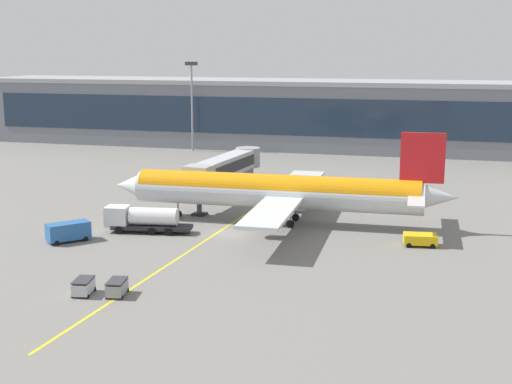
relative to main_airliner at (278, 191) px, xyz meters
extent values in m
plane|color=slate|center=(-4.65, -6.50, -4.33)|extent=(700.00, 700.00, 0.00)
cube|color=yellow|center=(-6.08, -4.50, -4.32)|extent=(5.29, 79.86, 0.01)
cube|color=slate|center=(11.84, 72.41, 2.94)|extent=(197.72, 19.48, 14.54)
cube|color=#1E2D42|center=(11.84, 62.61, 3.67)|extent=(191.79, 0.16, 8.14)
cube|color=#99999E|center=(11.84, 72.41, 10.71)|extent=(201.67, 19.87, 1.00)
cylinder|color=silver|center=(-0.27, -0.01, -0.16)|extent=(37.93, 5.46, 4.17)
cylinder|color=orange|center=(-0.27, -0.01, 0.22)|extent=(37.17, 5.27, 4.00)
cone|color=silver|center=(-20.62, -0.71, -0.16)|extent=(4.30, 4.10, 3.96)
cone|color=silver|center=(20.29, 0.70, 0.26)|extent=(5.12, 3.71, 3.54)
cube|color=red|center=(18.12, 0.62, 5.05)|extent=(5.43, 0.55, 6.25)
cube|color=silver|center=(17.77, -3.56, 0.47)|extent=(2.23, 6.73, 0.24)
cube|color=silver|center=(17.48, 4.77, 0.47)|extent=(2.23, 6.73, 0.24)
cube|color=silver|center=(1.57, -9.98, -0.47)|extent=(5.34, 16.04, 0.40)
cube|color=silver|center=(0.88, 10.06, -0.47)|extent=(5.34, 16.04, 0.40)
cylinder|color=#939399|center=(0.48, -7.15, -1.91)|extent=(3.29, 2.40, 2.29)
cylinder|color=#939399|center=(-0.02, 7.17, -1.91)|extent=(3.29, 2.40, 2.29)
cylinder|color=black|center=(-13.87, -0.48, -3.83)|extent=(1.01, 0.43, 1.00)
cylinder|color=slate|center=(-13.87, -0.48, -2.78)|extent=(0.20, 0.20, 2.09)
cylinder|color=black|center=(2.06, -1.81, -3.83)|extent=(1.01, 0.43, 1.00)
cylinder|color=slate|center=(2.06, -1.81, -2.78)|extent=(0.20, 0.20, 2.09)
cylinder|color=black|center=(1.93, 1.94, -3.83)|extent=(1.01, 0.43, 1.00)
cylinder|color=slate|center=(1.93, 1.94, -2.78)|extent=(0.20, 0.20, 2.09)
cube|color=#B2B7BC|center=(-10.73, 10.95, 1.14)|extent=(4.74, 18.60, 2.80)
cube|color=#232328|center=(-10.68, 10.94, 1.14)|extent=(4.58, 15.68, 1.54)
cube|color=#9EA3A8|center=(-11.61, 1.79, 1.14)|extent=(3.89, 3.53, 2.94)
cylinder|color=#4C4C51|center=(-11.61, 1.79, -2.29)|extent=(0.70, 0.70, 4.07)
cube|color=#262628|center=(-11.61, 1.79, -4.18)|extent=(1.96, 1.96, 0.30)
cylinder|color=gray|center=(-9.86, 20.10, 1.14)|extent=(3.90, 3.90, 3.08)
cylinder|color=gray|center=(-9.86, 20.10, -2.29)|extent=(1.80, 1.80, 4.07)
cube|color=#232326|center=(-14.13, -8.70, -3.58)|extent=(10.26, 3.93, 0.50)
cube|color=silver|center=(-18.48, -9.34, -2.33)|extent=(3.13, 2.88, 2.50)
cube|color=black|center=(-19.73, -9.53, -1.83)|extent=(0.49, 2.30, 1.12)
cylinder|color=silver|center=(-13.85, -8.66, -2.23)|extent=(6.26, 3.05, 2.20)
cylinder|color=black|center=(-17.75, -10.44, -3.83)|extent=(1.04, 0.49, 1.00)
cylinder|color=black|center=(-18.10, -8.09, -3.83)|extent=(1.04, 0.49, 1.00)
cylinder|color=black|center=(-13.66, -9.83, -3.83)|extent=(1.04, 0.49, 1.00)
cylinder|color=black|center=(-14.00, -7.48, -3.83)|extent=(1.04, 0.49, 1.00)
cylinder|color=black|center=(-11.58, -9.53, -3.83)|extent=(1.04, 0.49, 1.00)
cylinder|color=black|center=(-11.92, -7.18, -3.83)|extent=(1.04, 0.49, 1.00)
cube|color=yellow|center=(18.49, -6.02, -3.48)|extent=(4.07, 2.78, 1.10)
cube|color=black|center=(19.44, -5.90, -3.29)|extent=(1.59, 2.23, 0.33)
cylinder|color=black|center=(19.68, -4.82, -4.03)|extent=(0.63, 0.33, 0.60)
cylinder|color=black|center=(19.95, -6.88, -4.03)|extent=(0.63, 0.33, 0.60)
cylinder|color=black|center=(17.04, -5.17, -4.03)|extent=(0.63, 0.33, 0.60)
cylinder|color=black|center=(17.31, -7.22, -4.03)|extent=(0.63, 0.33, 0.60)
cube|color=#285B9E|center=(-22.07, -15.15, -3.03)|extent=(4.87, 5.15, 2.00)
cube|color=black|center=(-22.89, -16.09, -2.68)|extent=(2.57, 2.56, 0.60)
cylinder|color=black|center=(-22.51, -17.09, -4.03)|extent=(0.58, 0.62, 0.60)
cylinder|color=black|center=(-23.93, -15.85, -4.03)|extent=(0.58, 0.62, 0.60)
cylinder|color=black|center=(-20.21, -14.46, -4.03)|extent=(0.58, 0.62, 0.60)
cylinder|color=black|center=(-21.63, -13.21, -4.03)|extent=(0.58, 0.62, 0.60)
cube|color=#B2B7BC|center=(-11.20, -31.29, -3.60)|extent=(1.94, 2.82, 1.10)
cube|color=#333338|center=(-11.20, -31.29, -2.90)|extent=(1.98, 2.88, 0.10)
cylinder|color=black|center=(-12.12, -30.40, -4.15)|extent=(0.18, 0.38, 0.36)
cylinder|color=black|center=(-10.65, -30.14, -4.15)|extent=(0.18, 0.38, 0.36)
cylinder|color=black|center=(-11.75, -32.45, -4.15)|extent=(0.18, 0.38, 0.36)
cylinder|color=black|center=(-10.28, -32.19, -4.15)|extent=(0.18, 0.38, 0.36)
cube|color=gray|center=(-8.05, -30.73, -3.60)|extent=(1.94, 2.82, 1.10)
cube|color=#333338|center=(-8.05, -30.73, -2.90)|extent=(1.98, 2.88, 0.10)
cylinder|color=black|center=(-8.97, -29.84, -4.15)|extent=(0.18, 0.38, 0.36)
cylinder|color=black|center=(-7.50, -29.57, -4.15)|extent=(0.18, 0.38, 0.36)
cylinder|color=black|center=(-8.61, -31.88, -4.15)|extent=(0.18, 0.38, 0.36)
cylinder|color=black|center=(-7.13, -31.62, -4.15)|extent=(0.18, 0.38, 0.36)
cylinder|color=gray|center=(-34.31, 60.41, 5.16)|extent=(0.44, 0.44, 18.98)
cube|color=#333338|center=(-34.31, 60.41, 15.05)|extent=(2.80, 0.50, 0.80)
camera|label=1|loc=(20.91, -87.48, 18.25)|focal=49.38mm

